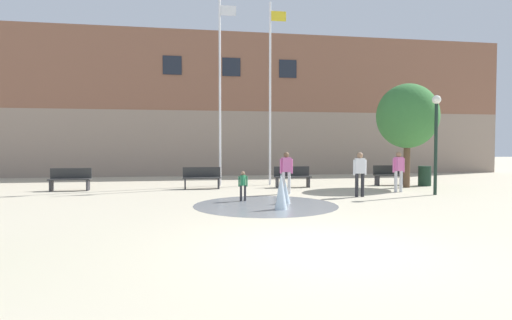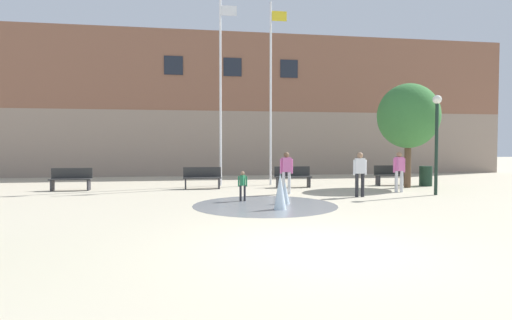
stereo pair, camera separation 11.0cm
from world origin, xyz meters
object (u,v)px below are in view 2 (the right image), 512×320
(adult_watching, at_px, (286,169))
(flagpole_left, at_px, (221,86))
(teen_by_trashcan, at_px, (399,168))
(trash_can, at_px, (426,176))
(child_in_fountain, at_px, (243,184))
(lamp_post_right_lane, at_px, (437,129))
(flagpole_right, at_px, (271,89))
(park_bench_center, at_px, (293,176))
(street_tree_near_building, at_px, (408,116))
(park_bench_under_left_flagpole, at_px, (202,177))
(park_bench_far_left, at_px, (71,179))
(park_bench_near_trashcan, at_px, (392,175))
(adult_in_red, at_px, (360,171))

(adult_watching, bearing_deg, flagpole_left, -63.40)
(teen_by_trashcan, distance_m, trash_can, 3.27)
(adult_watching, distance_m, trash_can, 7.26)
(child_in_fountain, xyz_separation_m, adult_watching, (1.86, 1.63, 0.35))
(flagpole_left, relative_size, lamp_post_right_lane, 2.32)
(teen_by_trashcan, bearing_deg, flagpole_right, -63.97)
(park_bench_center, distance_m, adult_watching, 2.54)
(flagpole_left, bearing_deg, teen_by_trashcan, -28.83)
(teen_by_trashcan, distance_m, lamp_post_right_lane, 2.02)
(child_in_fountain, relative_size, street_tree_near_building, 0.22)
(park_bench_under_left_flagpole, height_order, teen_by_trashcan, teen_by_trashcan)
(park_bench_far_left, xyz_separation_m, lamp_post_right_lane, (13.82, -3.61, 1.95))
(adult_watching, relative_size, flagpole_right, 0.19)
(teen_by_trashcan, height_order, flagpole_right, flagpole_right)
(flagpole_left, relative_size, street_tree_near_building, 1.90)
(flagpole_left, bearing_deg, park_bench_under_left_flagpole, -125.92)
(flagpole_left, bearing_deg, park_bench_center, -22.44)
(child_in_fountain, height_order, lamp_post_right_lane, lamp_post_right_lane)
(teen_by_trashcan, xyz_separation_m, flagpole_right, (-4.39, 3.70, 3.53))
(park_bench_near_trashcan, height_order, adult_in_red, adult_in_red)
(adult_in_red, bearing_deg, trash_can, 48.68)
(park_bench_far_left, xyz_separation_m, child_in_fountain, (6.55, -4.14, 0.10))
(park_bench_center, distance_m, adult_in_red, 3.91)
(park_bench_far_left, relative_size, park_bench_under_left_flagpole, 1.00)
(park_bench_far_left, height_order, park_bench_near_trashcan, same)
(park_bench_far_left, relative_size, adult_watching, 1.01)
(street_tree_near_building, bearing_deg, adult_in_red, -141.20)
(flagpole_left, bearing_deg, trash_can, -9.81)
(park_bench_under_left_flagpole, distance_m, park_bench_near_trashcan, 8.69)
(lamp_post_right_lane, xyz_separation_m, street_tree_near_building, (0.34, 2.60, 0.68))
(adult_watching, bearing_deg, child_in_fountain, 36.40)
(park_bench_center, bearing_deg, trash_can, -3.04)
(child_in_fountain, bearing_deg, park_bench_near_trashcan, 147.49)
(child_in_fountain, xyz_separation_m, flagpole_right, (1.97, 5.25, 3.89))
(child_in_fountain, xyz_separation_m, street_tree_near_building, (7.61, 3.13, 2.53))
(park_bench_far_left, bearing_deg, lamp_post_right_lane, -14.64)
(child_in_fountain, xyz_separation_m, adult_in_red, (4.26, 0.43, 0.35))
(park_bench_far_left, bearing_deg, street_tree_near_building, -4.10)
(flagpole_right, relative_size, street_tree_near_building, 1.87)
(flagpole_left, height_order, lamp_post_right_lane, flagpole_left)
(park_bench_near_trashcan, relative_size, lamp_post_right_lane, 0.43)
(park_bench_far_left, height_order, adult_watching, adult_watching)
(street_tree_near_building, bearing_deg, park_bench_center, 170.11)
(park_bench_under_left_flagpole, distance_m, flagpole_right, 5.27)
(park_bench_center, bearing_deg, park_bench_near_trashcan, 2.77)
(park_bench_under_left_flagpole, bearing_deg, park_bench_near_trashcan, 1.31)
(park_bench_far_left, relative_size, teen_by_trashcan, 1.01)
(park_bench_center, bearing_deg, flagpole_left, 157.56)
(park_bench_far_left, distance_m, park_bench_under_left_flagpole, 5.30)
(flagpole_right, distance_m, lamp_post_right_lane, 7.39)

